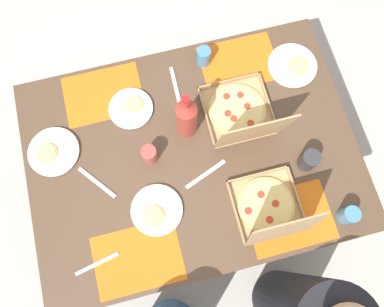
# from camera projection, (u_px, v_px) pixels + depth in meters

# --- Properties ---
(ground_plane) EXTENTS (6.00, 6.00, 0.00)m
(ground_plane) POSITION_uv_depth(u_px,v_px,m) (192.00, 186.00, 2.41)
(ground_plane) COLOR beige
(dining_table) EXTENTS (1.47, 1.06, 0.77)m
(dining_table) POSITION_uv_depth(u_px,v_px,m) (192.00, 160.00, 1.76)
(dining_table) COLOR #3F3328
(dining_table) RESTS_ON ground_plane
(placemat_near_left) EXTENTS (0.36, 0.26, 0.00)m
(placemat_near_left) POSITION_uv_depth(u_px,v_px,m) (239.00, 63.00, 1.78)
(placemat_near_left) COLOR orange
(placemat_near_left) RESTS_ON dining_table
(placemat_near_right) EXTENTS (0.36, 0.26, 0.00)m
(placemat_near_right) POSITION_uv_depth(u_px,v_px,m) (103.00, 94.00, 1.74)
(placemat_near_right) COLOR orange
(placemat_near_right) RESTS_ON dining_table
(placemat_far_left) EXTENTS (0.36, 0.26, 0.00)m
(placemat_far_left) POSITION_uv_depth(u_px,v_px,m) (289.00, 218.00, 1.58)
(placemat_far_left) COLOR orange
(placemat_far_left) RESTS_ON dining_table
(placemat_far_right) EXTENTS (0.36, 0.26, 0.00)m
(placemat_far_right) POSITION_uv_depth(u_px,v_px,m) (138.00, 258.00, 1.54)
(placemat_far_right) COLOR orange
(placemat_far_right) RESTS_ON dining_table
(pizza_box_edge_far) EXTENTS (0.30, 0.34, 0.33)m
(pizza_box_edge_far) POSITION_uv_depth(u_px,v_px,m) (241.00, 115.00, 1.66)
(pizza_box_edge_far) COLOR tan
(pizza_box_edge_far) RESTS_ON dining_table
(pizza_box_center) EXTENTS (0.28, 0.28, 0.31)m
(pizza_box_center) POSITION_uv_depth(u_px,v_px,m) (270.00, 210.00, 1.55)
(pizza_box_center) COLOR tan
(pizza_box_center) RESTS_ON dining_table
(plate_middle) EXTENTS (0.22, 0.22, 0.03)m
(plate_middle) POSITION_uv_depth(u_px,v_px,m) (156.00, 211.00, 1.58)
(plate_middle) COLOR white
(plate_middle) RESTS_ON dining_table
(plate_near_left) EXTENTS (0.23, 0.23, 0.03)m
(plate_near_left) POSITION_uv_depth(u_px,v_px,m) (293.00, 66.00, 1.77)
(plate_near_left) COLOR white
(plate_near_left) RESTS_ON dining_table
(plate_far_left) EXTENTS (0.23, 0.23, 0.03)m
(plate_far_left) POSITION_uv_depth(u_px,v_px,m) (53.00, 152.00, 1.65)
(plate_far_left) COLOR white
(plate_far_left) RESTS_ON dining_table
(plate_near_right) EXTENTS (0.20, 0.20, 0.03)m
(plate_near_right) POSITION_uv_depth(u_px,v_px,m) (131.00, 108.00, 1.71)
(plate_near_right) COLOR white
(plate_near_right) RESTS_ON dining_table
(soda_bottle) EXTENTS (0.09, 0.09, 0.32)m
(soda_bottle) POSITION_uv_depth(u_px,v_px,m) (186.00, 117.00, 1.57)
(soda_bottle) COLOR #B2382D
(soda_bottle) RESTS_ON dining_table
(cup_clear_left) EXTENTS (0.08, 0.08, 0.10)m
(cup_clear_left) POSITION_uv_depth(u_px,v_px,m) (309.00, 160.00, 1.60)
(cup_clear_left) COLOR #333338
(cup_clear_left) RESTS_ON dining_table
(cup_red) EXTENTS (0.07, 0.07, 0.09)m
(cup_red) POSITION_uv_depth(u_px,v_px,m) (349.00, 215.00, 1.54)
(cup_red) COLOR teal
(cup_red) RESTS_ON dining_table
(cup_spare) EXTENTS (0.06, 0.06, 0.10)m
(cup_spare) POSITION_uv_depth(u_px,v_px,m) (204.00, 57.00, 1.74)
(cup_spare) COLOR teal
(cup_spare) RESTS_ON dining_table
(cup_clear_right) EXTENTS (0.07, 0.07, 0.09)m
(cup_clear_right) POSITION_uv_depth(u_px,v_px,m) (150.00, 154.00, 1.61)
(cup_clear_right) COLOR #BF4742
(cup_clear_right) RESTS_ON dining_table
(fork_by_near_left) EXTENTS (0.19, 0.05, 0.00)m
(fork_by_near_left) POSITION_uv_depth(u_px,v_px,m) (97.00, 264.00, 1.53)
(fork_by_near_left) COLOR #B7B7BC
(fork_by_near_left) RESTS_ON dining_table
(knife_by_far_left) EXTENTS (0.14, 0.18, 0.00)m
(knife_by_far_left) POSITION_uv_depth(u_px,v_px,m) (97.00, 183.00, 1.62)
(knife_by_far_left) COLOR #B7B7BC
(knife_by_far_left) RESTS_ON dining_table
(knife_by_near_right) EXTENTS (0.02, 0.21, 0.00)m
(knife_by_near_right) POSITION_uv_depth(u_px,v_px,m) (176.00, 87.00, 1.75)
(knife_by_near_right) COLOR #B7B7BC
(knife_by_near_right) RESTS_ON dining_table
(knife_by_far_right) EXTENTS (0.20, 0.09, 0.00)m
(knife_by_far_right) POSITION_uv_depth(u_px,v_px,m) (206.00, 174.00, 1.63)
(knife_by_far_right) COLOR #B7B7BC
(knife_by_far_right) RESTS_ON dining_table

